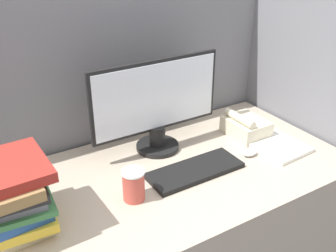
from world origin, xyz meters
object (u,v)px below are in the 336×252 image
object	(u,v)px
book_stack	(9,196)
keyboard	(195,170)
monitor	(157,106)
coffee_cup	(134,185)
desk_telephone	(245,126)
mouse	(250,153)

from	to	relation	value
book_stack	keyboard	bearing A→B (deg)	-3.67
monitor	book_stack	size ratio (longest dim) A/B	1.93
monitor	keyboard	world-z (taller)	monitor
monitor	coffee_cup	xyz separation A→B (m)	(-0.25, -0.27, -0.14)
monitor	desk_telephone	size ratio (longest dim) A/B	3.01
mouse	coffee_cup	bearing A→B (deg)	-178.97
monitor	book_stack	xyz separation A→B (m)	(-0.66, -0.20, -0.08)
mouse	coffee_cup	xyz separation A→B (m)	(-0.57, -0.01, 0.05)
keyboard	monitor	bearing A→B (deg)	97.48
mouse	desk_telephone	xyz separation A→B (m)	(0.11, 0.15, 0.03)
mouse	desk_telephone	bearing A→B (deg)	55.09
coffee_cup	desk_telephone	bearing A→B (deg)	13.60
monitor	mouse	world-z (taller)	monitor
mouse	coffee_cup	world-z (taller)	coffee_cup
monitor	desk_telephone	xyz separation A→B (m)	(0.42, -0.11, -0.16)
desk_telephone	mouse	bearing A→B (deg)	-124.91
coffee_cup	book_stack	bearing A→B (deg)	170.36
mouse	monitor	bearing A→B (deg)	139.80
mouse	book_stack	bearing A→B (deg)	176.54
book_stack	desk_telephone	world-z (taller)	book_stack
keyboard	mouse	size ratio (longest dim) A/B	5.61
book_stack	mouse	bearing A→B (deg)	-3.46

